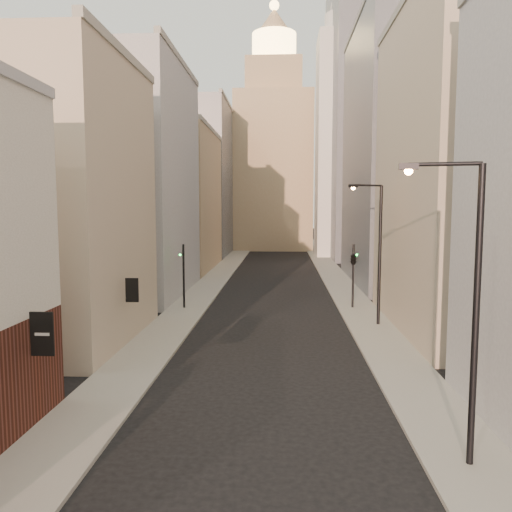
{
  "coord_description": "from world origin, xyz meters",
  "views": [
    {
      "loc": [
        0.74,
        -1.95,
        7.85
      ],
      "look_at": [
        -0.59,
        22.78,
        5.39
      ],
      "focal_mm": 35.0,
      "sensor_mm": 36.0,
      "label": 1
    }
  ],
  "objects_px": {
    "streetlamp_near": "(468,297)",
    "traffic_light_left": "(183,264)",
    "streetlamp_mid": "(377,246)",
    "clock_tower": "(274,154)",
    "traffic_light_right": "(353,258)",
    "white_tower": "(342,137)"
  },
  "relations": [
    {
      "from": "streetlamp_near",
      "to": "traffic_light_left",
      "type": "height_order",
      "value": "streetlamp_near"
    },
    {
      "from": "traffic_light_left",
      "to": "traffic_light_right",
      "type": "distance_m",
      "value": 12.94
    },
    {
      "from": "white_tower",
      "to": "traffic_light_left",
      "type": "height_order",
      "value": "white_tower"
    },
    {
      "from": "streetlamp_near",
      "to": "traffic_light_right",
      "type": "relative_size",
      "value": 1.83
    },
    {
      "from": "traffic_light_right",
      "to": "streetlamp_near",
      "type": "bearing_deg",
      "value": 79.73
    },
    {
      "from": "clock_tower",
      "to": "traffic_light_right",
      "type": "relative_size",
      "value": 8.98
    },
    {
      "from": "streetlamp_near",
      "to": "streetlamp_mid",
      "type": "bearing_deg",
      "value": 97.48
    },
    {
      "from": "clock_tower",
      "to": "traffic_light_left",
      "type": "height_order",
      "value": "clock_tower"
    },
    {
      "from": "white_tower",
      "to": "traffic_light_left",
      "type": "distance_m",
      "value": 48.29
    },
    {
      "from": "clock_tower",
      "to": "white_tower",
      "type": "relative_size",
      "value": 1.08
    },
    {
      "from": "clock_tower",
      "to": "white_tower",
      "type": "distance_m",
      "value": 17.83
    },
    {
      "from": "clock_tower",
      "to": "streetlamp_near",
      "type": "distance_m",
      "value": 80.54
    },
    {
      "from": "streetlamp_near",
      "to": "traffic_light_left",
      "type": "xyz_separation_m",
      "value": [
        -12.95,
        22.57,
        -1.72
      ]
    },
    {
      "from": "clock_tower",
      "to": "white_tower",
      "type": "height_order",
      "value": "clock_tower"
    },
    {
      "from": "traffic_light_left",
      "to": "traffic_light_right",
      "type": "bearing_deg",
      "value": -171.95
    },
    {
      "from": "white_tower",
      "to": "streetlamp_near",
      "type": "relative_size",
      "value": 4.54
    },
    {
      "from": "white_tower",
      "to": "streetlamp_near",
      "type": "xyz_separation_m",
      "value": [
        -3.84,
        -65.26,
        -13.39
      ]
    },
    {
      "from": "streetlamp_mid",
      "to": "white_tower",
      "type": "bearing_deg",
      "value": 64.5
    },
    {
      "from": "streetlamp_mid",
      "to": "traffic_light_left",
      "type": "distance_m",
      "value": 14.52
    },
    {
      "from": "white_tower",
      "to": "streetlamp_mid",
      "type": "height_order",
      "value": "white_tower"
    },
    {
      "from": "clock_tower",
      "to": "streetlamp_mid",
      "type": "xyz_separation_m",
      "value": [
        7.83,
        -61.42,
        -12.35
      ]
    },
    {
      "from": "clock_tower",
      "to": "traffic_light_left",
      "type": "distance_m",
      "value": 58.71
    }
  ]
}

